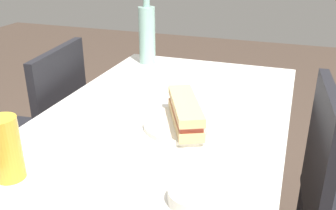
% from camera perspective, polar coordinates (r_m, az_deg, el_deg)
% --- Properties ---
extents(dining_table, '(1.15, 0.75, 0.73)m').
position_cam_1_polar(dining_table, '(1.27, 0.00, -5.68)').
color(dining_table, silver).
rests_on(dining_table, ground).
extents(chair_near, '(0.44, 0.44, 0.86)m').
position_cam_1_polar(chair_near, '(1.64, -18.17, -4.29)').
color(chair_near, black).
rests_on(chair_near, ground).
extents(plate_near, '(0.24, 0.24, 0.01)m').
position_cam_1_polar(plate_near, '(1.11, 2.57, -2.92)').
color(plate_near, silver).
rests_on(plate_near, dining_table).
extents(baguette_sandwich_near, '(0.26, 0.17, 0.07)m').
position_cam_1_polar(baguette_sandwich_near, '(1.09, 2.61, -0.98)').
color(baguette_sandwich_near, '#DBB77A').
rests_on(baguette_sandwich_near, plate_near).
extents(knife_near, '(0.17, 0.09, 0.01)m').
position_cam_1_polar(knife_near, '(1.13, 5.26, -2.04)').
color(knife_near, silver).
rests_on(knife_near, plate_near).
extents(water_bottle, '(0.07, 0.07, 0.32)m').
position_cam_1_polar(water_bottle, '(1.67, -3.18, 10.67)').
color(water_bottle, '#99C6B7').
rests_on(water_bottle, dining_table).
extents(beer_glass, '(0.07, 0.07, 0.15)m').
position_cam_1_polar(beer_glass, '(0.92, -23.21, -6.08)').
color(beer_glass, gold).
rests_on(beer_glass, dining_table).
extents(olive_bowl, '(0.11, 0.11, 0.03)m').
position_cam_1_polar(olive_bowl, '(0.81, 3.79, -13.56)').
color(olive_bowl, silver).
rests_on(olive_bowl, dining_table).
extents(paper_napkin, '(0.17, 0.17, 0.00)m').
position_cam_1_polar(paper_napkin, '(1.03, -15.19, -6.54)').
color(paper_napkin, white).
rests_on(paper_napkin, dining_table).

